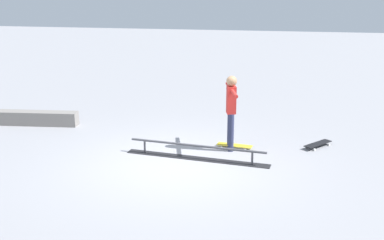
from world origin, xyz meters
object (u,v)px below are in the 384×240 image
(grind_rail, at_px, (197,153))
(skate_ledge, at_px, (36,118))
(skateboard_main, at_px, (235,145))
(loose_skateboard_black, at_px, (318,144))
(skater_main, at_px, (231,108))

(grind_rail, distance_m, skate_ledge, 4.94)
(skateboard_main, xyz_separation_m, loose_skateboard_black, (-1.86, -0.48, 0.00))
(skate_ledge, xyz_separation_m, skater_main, (-5.27, 0.97, 0.80))
(skate_ledge, relative_size, loose_skateboard_black, 2.97)
(skateboard_main, bearing_deg, skater_main, 58.33)
(grind_rail, distance_m, loose_skateboard_black, 2.89)
(skate_ledge, distance_m, skater_main, 5.42)
(grind_rail, distance_m, skateboard_main, 1.09)
(grind_rail, height_order, skater_main, skater_main)
(skate_ledge, relative_size, skater_main, 1.31)
(skate_ledge, height_order, skateboard_main, skate_ledge)
(skater_main, bearing_deg, grind_rail, -56.77)
(skater_main, distance_m, skateboard_main, 0.92)
(grind_rail, relative_size, skate_ledge, 1.43)
(grind_rail, height_order, skateboard_main, grind_rail)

